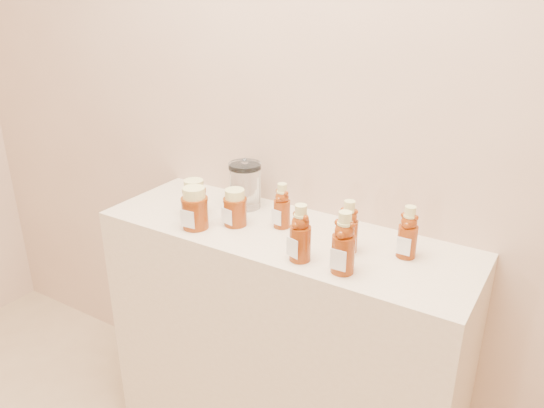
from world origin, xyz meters
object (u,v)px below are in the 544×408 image
Objects in this scene: display_table at (281,349)px; honey_jar_left at (194,198)px; bear_bottle_front_left at (300,229)px; glass_canister at (245,183)px; bear_bottle_back_left at (282,203)px.

honey_jar_left reaches higher than display_table.
glass_canister is (-0.34, 0.23, -0.01)m from bear_bottle_front_left.
bear_bottle_front_left is (0.13, -0.13, 0.54)m from display_table.
glass_canister is at bearing 68.43° from honey_jar_left.
honey_jar_left is (-0.44, 0.08, -0.03)m from bear_bottle_front_left.
honey_jar_left is 0.73× the size of glass_canister.
glass_canister reaches higher than honey_jar_left.
bear_bottle_front_left is at bearing 1.79° from honey_jar_left.
honey_jar_left is at bearing -174.95° from bear_bottle_front_left.
bear_bottle_front_left is at bearing -43.90° from display_table.
glass_canister reaches higher than bear_bottle_back_left.
glass_canister is (-0.21, 0.10, 0.54)m from display_table.
display_table is at bearing -26.45° from glass_canister.
display_table is 7.29× the size of bear_bottle_back_left.
glass_canister reaches higher than display_table.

